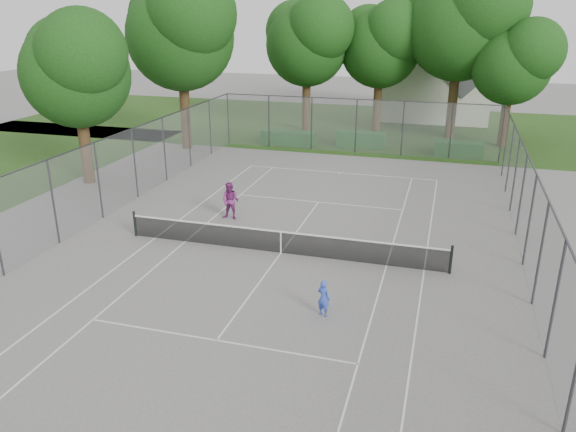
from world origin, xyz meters
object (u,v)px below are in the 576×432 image
(tennis_net, at_px, (281,241))
(girl_player, at_px, (324,298))
(house, at_px, (438,66))
(woman_player, at_px, (230,201))

(tennis_net, bearing_deg, girl_player, -57.45)
(house, xyz_separation_m, girl_player, (-1.79, -35.36, -3.78))
(woman_player, bearing_deg, house, 76.53)
(house, height_order, woman_player, house)
(woman_player, bearing_deg, girl_player, -48.53)
(girl_player, bearing_deg, tennis_net, -35.17)
(house, distance_m, girl_player, 35.61)
(girl_player, bearing_deg, woman_player, -28.10)
(house, bearing_deg, girl_player, -92.90)
(house, bearing_deg, tennis_net, -98.08)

